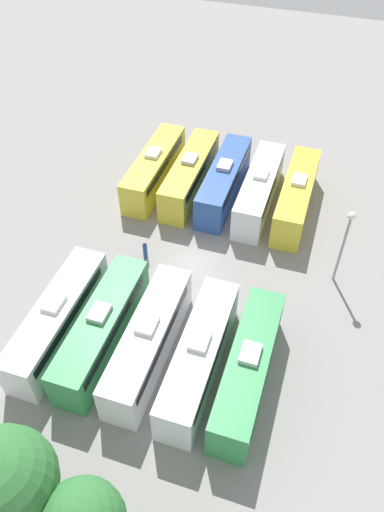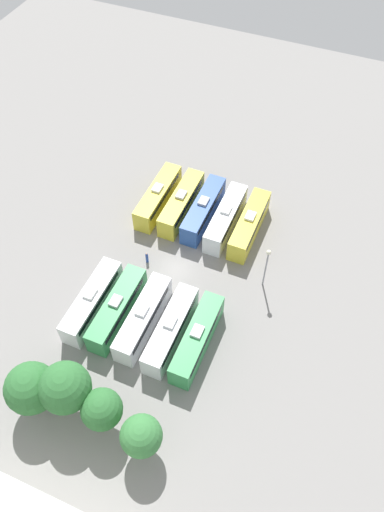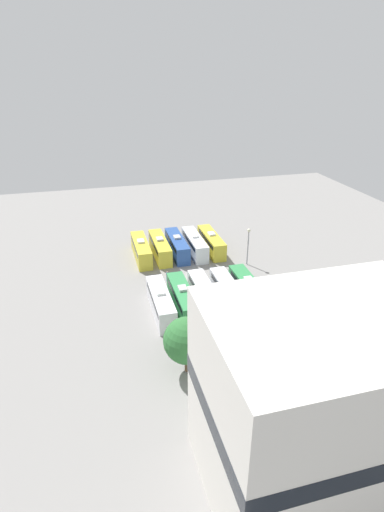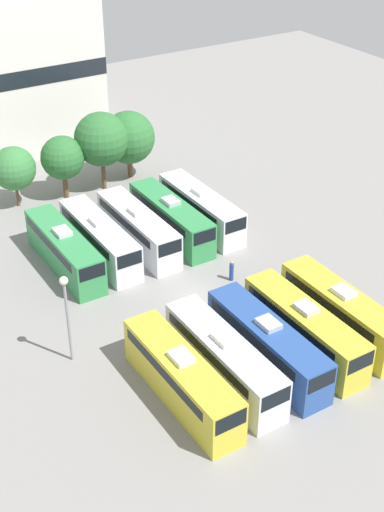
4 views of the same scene
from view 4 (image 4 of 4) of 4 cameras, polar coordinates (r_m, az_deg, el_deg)
ground_plane at (r=56.15m, az=0.08°, el=-3.30°), size 119.05×119.05×0.00m
bus_0 at (r=46.02m, az=-0.87°, el=-9.65°), size 2.50×11.06×3.65m
bus_1 at (r=47.48m, az=2.55°, el=-8.15°), size 2.50×11.06×3.65m
bus_2 at (r=48.92m, az=6.01°, el=-6.93°), size 2.50×11.06×3.65m
bus_3 at (r=50.66m, az=8.96°, el=-5.63°), size 2.50×11.06×3.65m
bus_4 at (r=52.73m, az=11.84°, el=-4.29°), size 2.50×11.06×3.65m
bus_5 at (r=59.73m, az=-10.19°, el=0.56°), size 2.50×11.06×3.65m
bus_6 at (r=60.84m, az=-7.41°, el=1.44°), size 2.50×11.06×3.65m
bus_7 at (r=62.05m, az=-4.35°, el=2.27°), size 2.50×11.06×3.65m
bus_8 at (r=63.50m, az=-1.70°, el=3.09°), size 2.50×11.06×3.65m
bus_9 at (r=65.15m, az=0.71°, el=3.89°), size 2.50×11.06×3.65m
worker_person at (r=57.80m, az=3.18°, el=-1.23°), size 0.36×0.36×1.79m
light_pole at (r=47.97m, az=-10.03°, el=-3.79°), size 0.60×0.60×6.88m
tree_0 at (r=69.74m, az=-14.08°, el=6.80°), size 4.21×4.21×6.04m
tree_1 at (r=70.35m, az=-10.32°, el=7.73°), size 4.26×4.26×6.36m
tree_2 at (r=71.15m, az=-7.28°, el=9.25°), size 5.34×5.34×8.00m
tree_3 at (r=73.84m, az=-5.10°, el=9.42°), size 5.41×5.41×7.06m
depot_building at (r=83.84m, az=-14.65°, el=14.25°), size 18.06×13.43×16.69m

